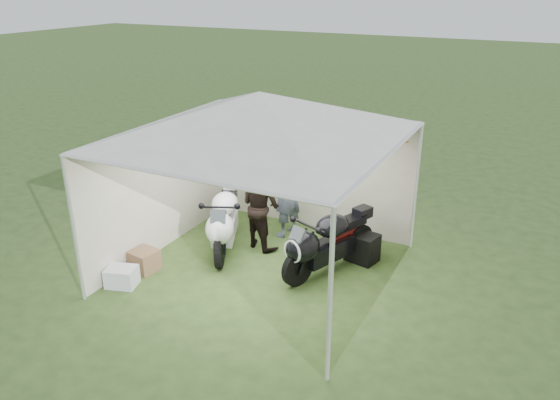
{
  "coord_description": "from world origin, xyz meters",
  "views": [
    {
      "loc": [
        3.9,
        -7.03,
        4.56
      ],
      "look_at": [
        0.17,
        0.35,
        1.17
      ],
      "focal_mm": 35.0,
      "sensor_mm": 36.0,
      "label": 1
    }
  ],
  "objects_px": {
    "person_dark_jacket": "(261,205)",
    "equipment_box": "(363,247)",
    "canopy_tent": "(261,119)",
    "motorcycle_black": "(325,242)",
    "paddock_stand": "(361,246)",
    "crate_1": "(144,260)",
    "person_blue_jacket": "(287,191)",
    "crate_0": "(122,277)",
    "motorcycle_white": "(224,220)"
  },
  "relations": [
    {
      "from": "canopy_tent",
      "to": "motorcycle_white",
      "type": "distance_m",
      "value": 2.23
    },
    {
      "from": "person_blue_jacket",
      "to": "crate_1",
      "type": "relative_size",
      "value": 4.47
    },
    {
      "from": "person_dark_jacket",
      "to": "equipment_box",
      "type": "height_order",
      "value": "person_dark_jacket"
    },
    {
      "from": "motorcycle_black",
      "to": "paddock_stand",
      "type": "distance_m",
      "value": 1.02
    },
    {
      "from": "person_blue_jacket",
      "to": "crate_0",
      "type": "relative_size",
      "value": 3.84
    },
    {
      "from": "crate_0",
      "to": "canopy_tent",
      "type": "bearing_deg",
      "value": 39.95
    },
    {
      "from": "motorcycle_black",
      "to": "paddock_stand",
      "type": "bearing_deg",
      "value": 90.0
    },
    {
      "from": "paddock_stand",
      "to": "equipment_box",
      "type": "relative_size",
      "value": 0.85
    },
    {
      "from": "crate_0",
      "to": "motorcycle_black",
      "type": "bearing_deg",
      "value": 34.23
    },
    {
      "from": "motorcycle_white",
      "to": "motorcycle_black",
      "type": "relative_size",
      "value": 1.02
    },
    {
      "from": "canopy_tent",
      "to": "motorcycle_white",
      "type": "height_order",
      "value": "canopy_tent"
    },
    {
      "from": "motorcycle_black",
      "to": "paddock_stand",
      "type": "height_order",
      "value": "motorcycle_black"
    },
    {
      "from": "crate_0",
      "to": "paddock_stand",
      "type": "bearing_deg",
      "value": 41.64
    },
    {
      "from": "canopy_tent",
      "to": "motorcycle_black",
      "type": "height_order",
      "value": "canopy_tent"
    },
    {
      "from": "person_dark_jacket",
      "to": "canopy_tent",
      "type": "bearing_deg",
      "value": 139.67
    },
    {
      "from": "equipment_box",
      "to": "motorcycle_black",
      "type": "bearing_deg",
      "value": -122.43
    },
    {
      "from": "motorcycle_white",
      "to": "equipment_box",
      "type": "height_order",
      "value": "motorcycle_white"
    },
    {
      "from": "canopy_tent",
      "to": "equipment_box",
      "type": "relative_size",
      "value": 11.32
    },
    {
      "from": "paddock_stand",
      "to": "motorcycle_black",
      "type": "bearing_deg",
      "value": -111.46
    },
    {
      "from": "person_dark_jacket",
      "to": "equipment_box",
      "type": "distance_m",
      "value": 1.93
    },
    {
      "from": "equipment_box",
      "to": "crate_1",
      "type": "relative_size",
      "value": 1.25
    },
    {
      "from": "motorcycle_black",
      "to": "equipment_box",
      "type": "distance_m",
      "value": 0.86
    },
    {
      "from": "motorcycle_black",
      "to": "crate_0",
      "type": "relative_size",
      "value": 4.21
    },
    {
      "from": "person_dark_jacket",
      "to": "person_blue_jacket",
      "type": "xyz_separation_m",
      "value": [
        0.21,
        0.64,
        0.09
      ]
    },
    {
      "from": "motorcycle_black",
      "to": "person_blue_jacket",
      "type": "distance_m",
      "value": 1.6
    },
    {
      "from": "person_dark_jacket",
      "to": "crate_1",
      "type": "distance_m",
      "value": 2.21
    },
    {
      "from": "paddock_stand",
      "to": "crate_0",
      "type": "height_order",
      "value": "paddock_stand"
    },
    {
      "from": "person_blue_jacket",
      "to": "paddock_stand",
      "type": "bearing_deg",
      "value": 98.09
    },
    {
      "from": "motorcycle_white",
      "to": "paddock_stand",
      "type": "distance_m",
      "value": 2.47
    },
    {
      "from": "crate_1",
      "to": "person_dark_jacket",
      "type": "bearing_deg",
      "value": 51.89
    },
    {
      "from": "motorcycle_white",
      "to": "person_dark_jacket",
      "type": "distance_m",
      "value": 0.7
    },
    {
      "from": "paddock_stand",
      "to": "motorcycle_white",
      "type": "bearing_deg",
      "value": -158.0
    },
    {
      "from": "paddock_stand",
      "to": "person_dark_jacket",
      "type": "xyz_separation_m",
      "value": [
        -1.74,
        -0.49,
        0.64
      ]
    },
    {
      "from": "motorcycle_white",
      "to": "person_dark_jacket",
      "type": "xyz_separation_m",
      "value": [
        0.51,
        0.42,
        0.22
      ]
    },
    {
      "from": "motorcycle_black",
      "to": "equipment_box",
      "type": "height_order",
      "value": "motorcycle_black"
    },
    {
      "from": "paddock_stand",
      "to": "crate_0",
      "type": "relative_size",
      "value": 0.92
    },
    {
      "from": "person_blue_jacket",
      "to": "crate_1",
      "type": "xyz_separation_m",
      "value": [
        -1.52,
        -2.31,
        -0.71
      ]
    },
    {
      "from": "crate_0",
      "to": "crate_1",
      "type": "bearing_deg",
      "value": 90.0
    },
    {
      "from": "equipment_box",
      "to": "person_dark_jacket",
      "type": "bearing_deg",
      "value": -170.79
    },
    {
      "from": "motorcycle_black",
      "to": "equipment_box",
      "type": "xyz_separation_m",
      "value": [
        0.43,
        0.68,
        -0.31
      ]
    },
    {
      "from": "person_blue_jacket",
      "to": "equipment_box",
      "type": "height_order",
      "value": "person_blue_jacket"
    },
    {
      "from": "canopy_tent",
      "to": "paddock_stand",
      "type": "bearing_deg",
      "value": 43.79
    },
    {
      "from": "crate_0",
      "to": "person_dark_jacket",
      "type": "bearing_deg",
      "value": 59.48
    },
    {
      "from": "person_dark_jacket",
      "to": "crate_0",
      "type": "relative_size",
      "value": 3.45
    },
    {
      "from": "equipment_box",
      "to": "person_blue_jacket",
      "type": "bearing_deg",
      "value": 168.15
    },
    {
      "from": "motorcycle_black",
      "to": "crate_1",
      "type": "relative_size",
      "value": 4.9
    },
    {
      "from": "canopy_tent",
      "to": "paddock_stand",
      "type": "xyz_separation_m",
      "value": [
        1.3,
        1.25,
        -2.42
      ]
    },
    {
      "from": "canopy_tent",
      "to": "motorcycle_black",
      "type": "bearing_deg",
      "value": 21.49
    },
    {
      "from": "person_dark_jacket",
      "to": "motorcycle_black",
      "type": "bearing_deg",
      "value": -175.67
    },
    {
      "from": "motorcycle_black",
      "to": "person_blue_jacket",
      "type": "relative_size",
      "value": 1.1
    }
  ]
}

